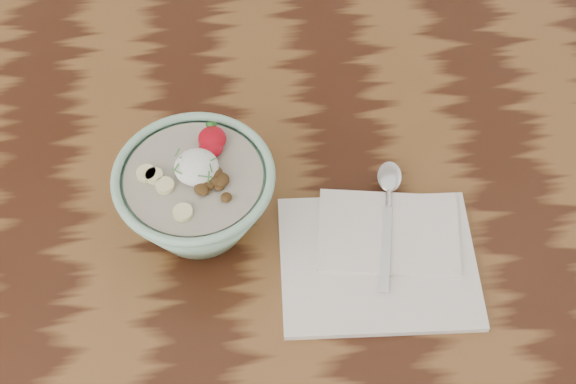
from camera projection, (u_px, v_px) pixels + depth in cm
name	position (u px, v px, depth cm)	size (l,w,h in cm)	color
table	(347.00, 213.00, 113.06)	(160.00, 90.00, 75.00)	#381A0E
breakfast_bowl	(197.00, 195.00, 95.71)	(19.09, 19.09, 12.71)	#91C4A7
napkin	(380.00, 256.00, 97.65)	(24.61, 20.98, 1.46)	white
spoon	(389.00, 194.00, 101.39)	(6.10, 19.15, 1.00)	silver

